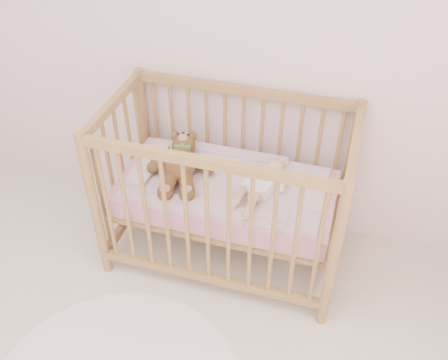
% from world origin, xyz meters
% --- Properties ---
extents(wall_back, '(4.00, 0.02, 2.70)m').
position_xyz_m(wall_back, '(0.00, 2.00, 1.35)').
color(wall_back, white).
rests_on(wall_back, floor).
extents(crib, '(1.36, 0.76, 1.00)m').
position_xyz_m(crib, '(0.34, 1.60, 0.50)').
color(crib, '#A47145').
rests_on(crib, floor).
extents(mattress, '(1.22, 0.62, 0.13)m').
position_xyz_m(mattress, '(0.34, 1.60, 0.49)').
color(mattress, pink).
rests_on(mattress, crib).
extents(blanket, '(1.10, 0.58, 0.06)m').
position_xyz_m(blanket, '(0.34, 1.60, 0.56)').
color(blanket, '#CF8EA3').
rests_on(blanket, mattress).
extents(baby, '(0.37, 0.55, 0.12)m').
position_xyz_m(baby, '(0.55, 1.58, 0.64)').
color(baby, white).
rests_on(baby, blanket).
extents(teddy_bear, '(0.53, 0.65, 0.16)m').
position_xyz_m(teddy_bear, '(0.08, 1.58, 0.65)').
color(teddy_bear, brown).
rests_on(teddy_bear, blanket).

